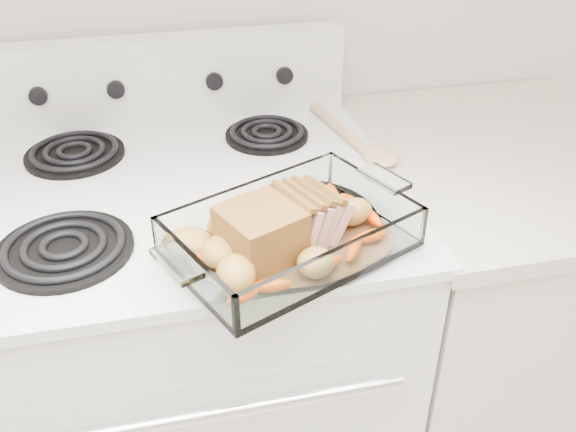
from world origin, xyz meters
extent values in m
cube|color=white|center=(0.00, 1.66, 0.46)|extent=(0.76, 0.65, 0.92)
cylinder|color=silver|center=(0.00, 1.30, 0.74)|extent=(0.61, 0.02, 0.02)
cube|color=white|center=(0.00, 1.66, 0.93)|extent=(0.78, 0.67, 0.02)
cube|color=white|center=(0.00, 1.95, 1.03)|extent=(0.76, 0.06, 0.18)
cylinder|color=black|center=(-0.19, 1.50, 0.94)|extent=(0.21, 0.21, 0.01)
cylinder|color=black|center=(0.19, 1.50, 0.94)|extent=(0.25, 0.25, 0.01)
cylinder|color=black|center=(-0.19, 1.81, 0.94)|extent=(0.19, 0.19, 0.01)
cylinder|color=black|center=(0.19, 1.81, 0.94)|extent=(0.17, 0.17, 0.01)
cylinder|color=black|center=(-0.25, 1.92, 1.03)|extent=(0.04, 0.02, 0.04)
cylinder|color=black|center=(-0.10, 1.92, 1.03)|extent=(0.04, 0.02, 0.04)
cylinder|color=black|center=(0.10, 1.92, 1.03)|extent=(0.04, 0.02, 0.04)
cylinder|color=black|center=(0.25, 1.92, 1.03)|extent=(0.04, 0.02, 0.04)
cube|color=beige|center=(0.67, 1.66, 0.45)|extent=(0.55, 0.65, 0.90)
cube|color=silver|center=(0.67, 1.66, 0.92)|extent=(0.58, 0.68, 0.03)
cube|color=silver|center=(0.15, 1.41, 0.95)|extent=(0.34, 0.23, 0.01)
cube|color=silver|center=(0.15, 1.30, 0.98)|extent=(0.34, 0.01, 0.06)
cube|color=silver|center=(0.15, 1.52, 0.98)|extent=(0.34, 0.01, 0.06)
cube|color=silver|center=(-0.02, 1.41, 0.98)|extent=(0.01, 0.23, 0.06)
cube|color=silver|center=(0.32, 1.41, 0.98)|extent=(0.01, 0.23, 0.06)
cylinder|color=brown|center=(0.15, 1.41, 0.95)|extent=(0.20, 0.20, 0.00)
cube|color=#5D3911|center=(0.09, 1.41, 0.99)|extent=(0.10, 0.10, 0.08)
cube|color=tan|center=(0.15, 1.41, 0.99)|extent=(0.04, 0.10, 0.08)
cube|color=tan|center=(0.17, 1.41, 0.99)|extent=(0.04, 0.10, 0.08)
cube|color=tan|center=(0.19, 1.41, 0.99)|extent=(0.04, 0.10, 0.07)
cube|color=tan|center=(0.21, 1.41, 0.99)|extent=(0.05, 0.09, 0.07)
ellipsoid|color=#CD4800|center=(0.01, 1.34, 0.96)|extent=(0.06, 0.02, 0.02)
ellipsoid|color=#CD4800|center=(0.26, 1.34, 0.96)|extent=(0.06, 0.02, 0.02)
ellipsoid|color=#CD4800|center=(0.30, 1.43, 0.96)|extent=(0.06, 0.02, 0.02)
ellipsoid|color=#CD4800|center=(0.00, 1.45, 0.96)|extent=(0.06, 0.02, 0.02)
ellipsoid|color=#B4863E|center=(0.00, 1.49, 0.97)|extent=(0.06, 0.05, 0.04)
ellipsoid|color=#B4863E|center=(0.17, 1.50, 0.97)|extent=(0.06, 0.05, 0.04)
ellipsoid|color=#B4863E|center=(0.27, 1.39, 0.97)|extent=(0.06, 0.05, 0.04)
cylinder|color=tan|center=(0.34, 1.81, 0.95)|extent=(0.07, 0.24, 0.02)
ellipsoid|color=tan|center=(0.38, 1.67, 0.95)|extent=(0.07, 0.09, 0.02)
camera|label=1|loc=(-0.03, 0.65, 1.52)|focal=40.00mm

